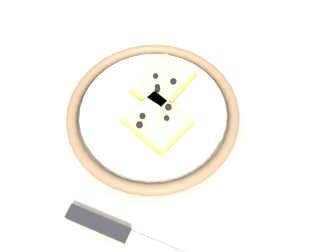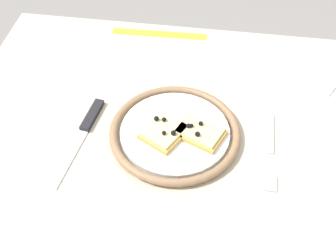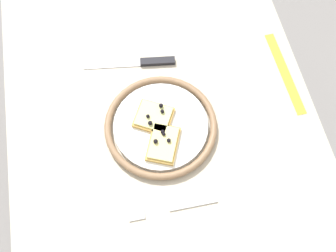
{
  "view_description": "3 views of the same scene",
  "coord_description": "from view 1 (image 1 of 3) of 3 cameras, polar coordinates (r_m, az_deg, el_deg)",
  "views": [
    {
      "loc": [
        0.28,
        0.1,
        1.22
      ],
      "look_at": [
        0.02,
        0.04,
        0.73
      ],
      "focal_mm": 39.01,
      "sensor_mm": 36.0,
      "label": 1
    },
    {
      "loc": [
        -0.07,
        0.61,
        1.42
      ],
      "look_at": [
        0.02,
        0.0,
        0.74
      ],
      "focal_mm": 47.56,
      "sensor_mm": 36.0,
      "label": 2
    },
    {
      "loc": [
        -0.38,
        0.07,
        1.58
      ],
      "look_at": [
        -0.01,
        -0.01,
        0.73
      ],
      "focal_mm": 41.73,
      "sensor_mm": 36.0,
      "label": 3
    }
  ],
  "objects": [
    {
      "name": "ground_plane",
      "position": [
        1.25,
        -1.52,
        -15.0
      ],
      "size": [
        6.0,
        6.0,
        0.0
      ],
      "primitive_type": "plane",
      "color": "gray"
    },
    {
      "name": "dining_table",
      "position": [
        0.68,
        -2.72,
        -2.74
      ],
      "size": [
        0.96,
        0.75,
        0.71
      ],
      "color": "#BCB29E",
      "rests_on": "ground_plane"
    },
    {
      "name": "plate",
      "position": [
        0.58,
        -2.25,
        2.35
      ],
      "size": [
        0.27,
        0.27,
        0.02
      ],
      "color": "white",
      "rests_on": "dining_table"
    },
    {
      "name": "pizza_slice_near",
      "position": [
        0.55,
        -1.65,
        0.77
      ],
      "size": [
        0.11,
        0.11,
        0.03
      ],
      "color": "tan",
      "rests_on": "plate"
    },
    {
      "name": "pizza_slice_far",
      "position": [
        0.59,
        -0.71,
        6.81
      ],
      "size": [
        0.11,
        0.1,
        0.03
      ],
      "color": "tan",
      "rests_on": "plate"
    },
    {
      "name": "knife",
      "position": [
        0.51,
        -7.53,
        -16.22
      ],
      "size": [
        0.05,
        0.24,
        0.01
      ],
      "color": "silver",
      "rests_on": "dining_table"
    },
    {
      "name": "fork",
      "position": [
        0.7,
        3.19,
        15.14
      ],
      "size": [
        0.02,
        0.2,
        0.0
      ],
      "color": "#BCBCBC",
      "rests_on": "dining_table"
    }
  ]
}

